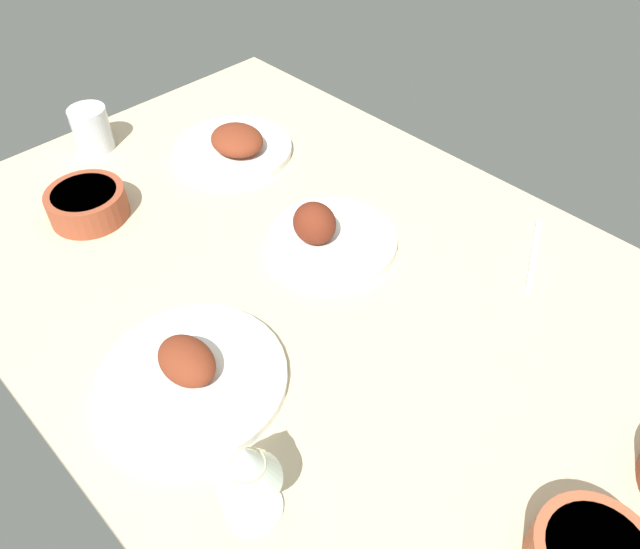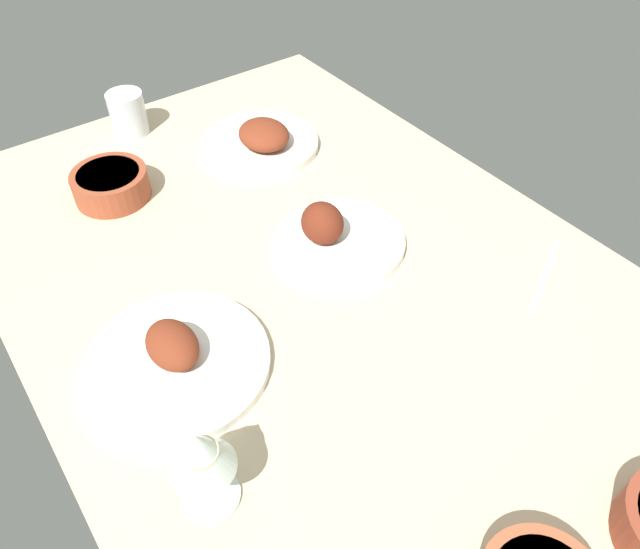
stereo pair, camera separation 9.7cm
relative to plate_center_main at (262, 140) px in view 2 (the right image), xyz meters
The scene contains 8 objects.
dining_table 41.21cm from the plate_center_main, 19.36° to the right, with size 140.00×90.00×4.00cm, color #C6B28E.
plate_center_main is the anchor object (origin of this frame).
plate_far_side 33.35cm from the plate_center_main, 10.69° to the right, with size 22.38×22.38×8.55cm.
plate_near_viewer 56.21cm from the plate_center_main, 44.87° to the right, with size 26.37×26.37×6.48cm.
bowl_sauce 31.41cm from the plate_center_main, 95.22° to the right, with size 13.90×13.90×5.40cm.
wine_glass 75.45cm from the plate_center_main, 37.15° to the right, with size 7.60×7.60×14.00cm.
water_tumbler 29.28cm from the plate_center_main, 139.30° to the right, with size 7.55×7.55×8.91cm, color silver.
fork_loose 61.79cm from the plate_center_main, 15.90° to the left, with size 17.74×0.90×0.80cm, color silver.
Camera 2 is at (55.07, -40.64, 74.22)cm, focal length 33.97 mm.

